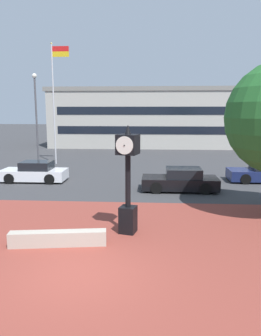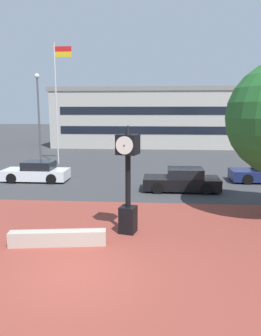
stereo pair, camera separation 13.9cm
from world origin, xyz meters
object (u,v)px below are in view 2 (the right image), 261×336
civic_building (162,117)px  street_lamp_post (39,112)px  flagpole_primary (57,97)px  street_clock (128,178)px  car_street_near (182,181)px  car_street_mid (37,172)px

civic_building → street_lamp_post: size_ratio=3.77×
flagpole_primary → street_clock: bearing=-65.2°
street_clock → street_lamp_post: bearing=135.7°
car_street_near → street_clock: bearing=160.1°
street_clock → car_street_near: 7.26m
car_street_mid → civic_building: 24.84m
street_lamp_post → civic_building: bearing=61.9°
flagpole_primary → car_street_mid: bearing=-85.4°
flagpole_primary → street_lamp_post: bearing=-112.6°
car_street_near → car_street_mid: bearing=79.1°
street_clock → street_lamp_post: street_lamp_post is taller
street_clock → flagpole_primary: (-7.14, 15.42, 3.54)m
street_clock → flagpole_primary: flagpole_primary is taller
car_street_near → flagpole_primary: size_ratio=0.43×
car_street_mid → civic_building: (8.37, 23.19, 3.02)m
car_street_mid → street_lamp_post: size_ratio=0.56×
civic_building → flagpole_primary: bearing=-118.8°
civic_building → car_street_near: bearing=-88.4°
car_street_near → flagpole_primary: (-9.62, 8.76, 5.02)m
civic_building → car_street_mid: bearing=-109.9°
car_street_near → flagpole_primary: flagpole_primary is taller
civic_building → street_lamp_post: 20.84m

